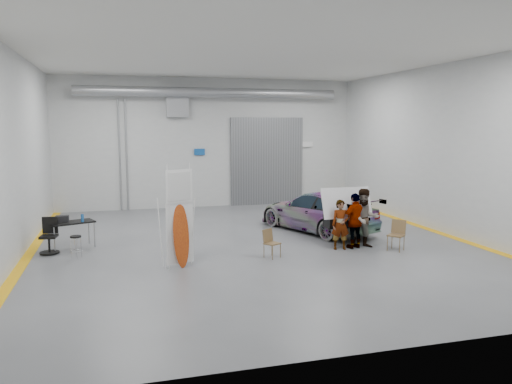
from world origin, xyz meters
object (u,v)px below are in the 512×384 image
object	(u,v)px
folding_chair_near	(272,249)
work_table	(69,222)
folding_chair_far	(396,241)
shop_stool	(76,247)
sedan_car	(317,211)
surfboard_display	(177,226)
person_a	(341,225)
office_chair	(49,238)
person_b	(365,218)
person_c	(355,221)

from	to	relation	value
folding_chair_near	work_table	world-z (taller)	work_table
folding_chair_far	shop_stool	bearing A→B (deg)	-139.38
sedan_car	folding_chair_far	xyz separation A→B (m)	(1.20, -3.38, -0.42)
surfboard_display	work_table	bearing A→B (deg)	113.65
person_a	office_chair	bearing A→B (deg)	-179.80
work_table	surfboard_display	bearing A→B (deg)	-45.78
sedan_car	person_a	xyz separation A→B (m)	(-0.37, -2.77, 0.06)
folding_chair_near	surfboard_display	bearing A→B (deg)	155.69
sedan_car	person_b	distance (m)	2.82
sedan_car	folding_chair_near	world-z (taller)	sedan_car
person_a	folding_chair_far	world-z (taller)	person_a
person_a	person_c	bearing A→B (deg)	12.51
shop_stool	office_chair	distance (m)	1.12
person_c	sedan_car	bearing A→B (deg)	-101.12
folding_chair_far	shop_stool	size ratio (longest dim) A/B	1.44
folding_chair_near	sedan_car	bearing A→B (deg)	18.57
person_b	folding_chair_far	bearing A→B (deg)	-28.87
person_b	folding_chair_near	size ratio (longest dim) A/B	2.26
person_a	folding_chair_near	size ratio (longest dim) A/B	1.88
surfboard_display	folding_chair_far	bearing A→B (deg)	-19.93
folding_chair_near	work_table	bearing A→B (deg)	123.58
surfboard_display	folding_chair_near	xyz separation A→B (m)	(2.77, 0.31, -0.89)
sedan_car	work_table	bearing A→B (deg)	-18.23
folding_chair_far	surfboard_display	bearing A→B (deg)	-128.17
person_a	person_c	xyz separation A→B (m)	(0.50, 0.00, 0.10)
person_a	person_b	xyz separation A→B (m)	(0.83, 0.00, 0.16)
folding_chair_near	work_table	xyz separation A→B (m)	(-5.78, 2.79, 0.58)
sedan_car	work_table	world-z (taller)	sedan_car
sedan_car	folding_chair_near	size ratio (longest dim) A/B	5.95
person_a	folding_chair_near	world-z (taller)	person_a
person_a	person_b	bearing A→B (deg)	12.51
person_a	folding_chair_far	distance (m)	1.75
person_a	work_table	distance (m)	8.48
folding_chair_near	shop_stool	distance (m)	5.72
office_chair	work_table	bearing A→B (deg)	50.85
person_c	folding_chair_far	xyz separation A→B (m)	(1.07, -0.61, -0.58)
person_a	folding_chair_near	distance (m)	2.43
person_a	shop_stool	xyz separation A→B (m)	(-7.85, 1.15, -0.46)
person_b	surfboard_display	world-z (taller)	surfboard_display
person_a	person_b	distance (m)	0.84
person_c	folding_chair_near	world-z (taller)	person_c
sedan_car	office_chair	distance (m)	9.09
folding_chair_far	office_chair	distance (m)	10.54
surfboard_display	folding_chair_far	xyz separation A→B (m)	(6.68, 0.08, -0.85)
shop_stool	work_table	distance (m)	1.39
office_chair	person_a	bearing A→B (deg)	-5.22
person_c	person_b	bearing A→B (deg)	166.32
person_b	person_c	size ratio (longest dim) A/B	1.07
person_c	person_a	bearing A→B (deg)	-13.68
folding_chair_far	office_chair	size ratio (longest dim) A/B	0.88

